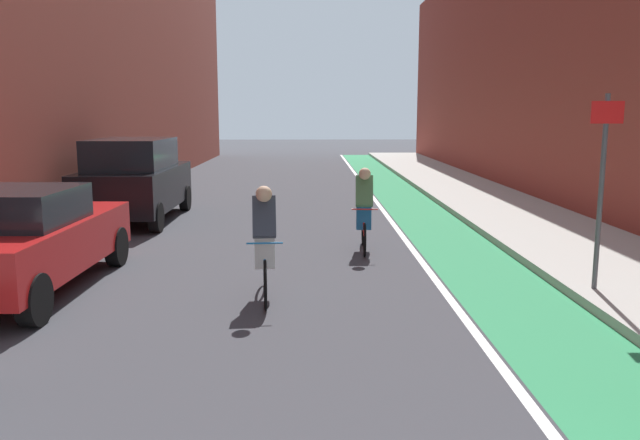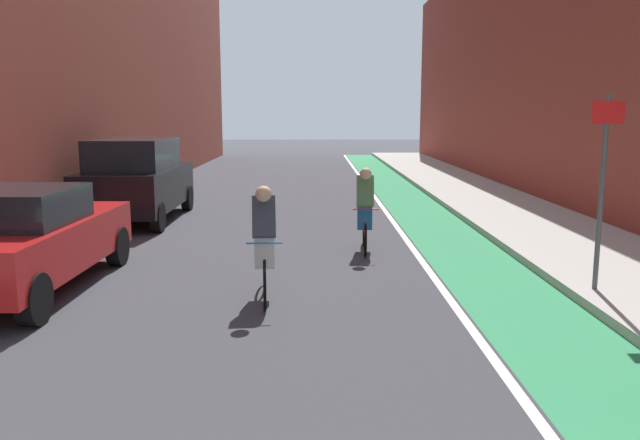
{
  "view_description": "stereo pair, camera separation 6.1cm",
  "coord_description": "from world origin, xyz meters",
  "px_view_note": "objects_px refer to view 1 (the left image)",
  "views": [
    {
      "loc": [
        0.78,
        0.32,
        2.58
      ],
      "look_at": [
        0.94,
        9.69,
        1.01
      ],
      "focal_mm": 36.05,
      "sensor_mm": 36.0,
      "label": 1
    },
    {
      "loc": [
        0.84,
        0.32,
        2.58
      ],
      "look_at": [
        0.94,
        9.69,
        1.01
      ],
      "focal_mm": 36.05,
      "sensor_mm": 36.0,
      "label": 2
    }
  ],
  "objects_px": {
    "parked_suv_black": "(135,179)",
    "cyclist_trailing": "(364,206)",
    "parked_sedan_red": "(20,239)",
    "street_sign_post": "(602,175)",
    "cyclist_mid": "(264,239)"
  },
  "relations": [
    {
      "from": "parked_suv_black",
      "to": "cyclist_trailing",
      "type": "xyz_separation_m",
      "value": [
        5.21,
        -3.47,
        -0.17
      ]
    },
    {
      "from": "parked_suv_black",
      "to": "parked_sedan_red",
      "type": "bearing_deg",
      "value": -90.01
    },
    {
      "from": "street_sign_post",
      "to": "cyclist_trailing",
      "type": "bearing_deg",
      "value": 132.6
    },
    {
      "from": "street_sign_post",
      "to": "cyclist_mid",
      "type": "bearing_deg",
      "value": 178.99
    },
    {
      "from": "parked_suv_black",
      "to": "street_sign_post",
      "type": "height_order",
      "value": "street_sign_post"
    },
    {
      "from": "parked_suv_black",
      "to": "street_sign_post",
      "type": "bearing_deg",
      "value": -39.33
    },
    {
      "from": "cyclist_mid",
      "to": "cyclist_trailing",
      "type": "bearing_deg",
      "value": 62.35
    },
    {
      "from": "parked_sedan_red",
      "to": "cyclist_trailing",
      "type": "relative_size",
      "value": 2.58
    },
    {
      "from": "parked_sedan_red",
      "to": "street_sign_post",
      "type": "relative_size",
      "value": 1.59
    },
    {
      "from": "parked_sedan_red",
      "to": "cyclist_mid",
      "type": "height_order",
      "value": "cyclist_mid"
    },
    {
      "from": "cyclist_mid",
      "to": "cyclist_trailing",
      "type": "distance_m",
      "value": 3.57
    },
    {
      "from": "cyclist_mid",
      "to": "parked_sedan_red",
      "type": "bearing_deg",
      "value": 173.62
    },
    {
      "from": "parked_sedan_red",
      "to": "parked_suv_black",
      "type": "xyz_separation_m",
      "value": [
        0.0,
        6.23,
        0.23
      ]
    },
    {
      "from": "parked_suv_black",
      "to": "cyclist_trailing",
      "type": "distance_m",
      "value": 6.27
    },
    {
      "from": "parked_suv_black",
      "to": "cyclist_trailing",
      "type": "bearing_deg",
      "value": -33.66
    }
  ]
}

